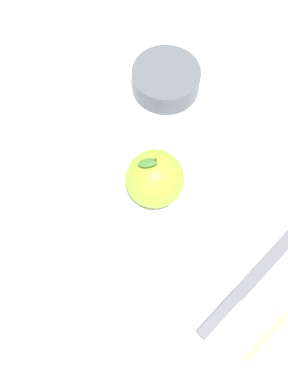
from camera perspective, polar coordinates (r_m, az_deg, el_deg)
The scene contains 5 objects.
ground_plane at distance 0.70m, azimuth 2.39°, elevation -2.73°, with size 2.40×2.40×0.00m, color silver.
dinner_plate at distance 0.71m, azimuth -0.00°, elevation -0.39°, with size 0.23×0.23×0.02m.
apple at distance 0.67m, azimuth 1.23°, elevation 1.50°, with size 0.08×0.08×0.09m.
side_bowl at distance 0.80m, azimuth 2.49°, elevation 12.71°, with size 0.11×0.11×0.04m.
knife at distance 0.68m, azimuth 10.89°, elevation -10.96°, with size 0.18×0.11×0.01m.
Camera 1 is at (0.10, 0.26, 0.65)m, focal length 47.30 mm.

